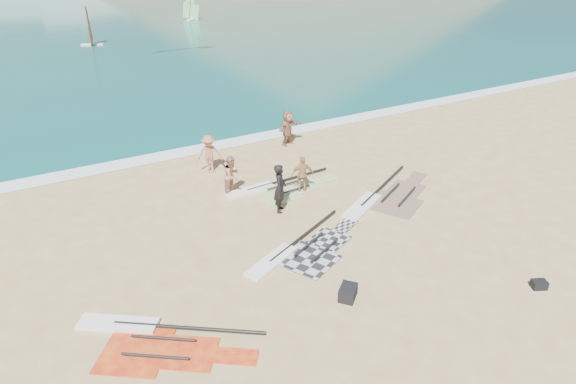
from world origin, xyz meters
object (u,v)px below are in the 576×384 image
beachgoer_back (302,174)px  gear_bag_far (539,284)px  rig_red (149,338)px  gear_bag_near (348,293)px  beachgoer_right (288,128)px  rig_grey (300,252)px  beachgoer_mid (209,154)px  person_wetsuit (280,188)px  rig_orange (384,198)px  beachgoer_left (232,176)px  rig_green (275,189)px

beachgoer_back → gear_bag_far: bearing=127.0°
rig_red → gear_bag_near: gear_bag_near is taller
rig_red → beachgoer_right: bearing=81.2°
rig_grey → beachgoer_mid: size_ratio=2.93×
gear_bag_near → person_wetsuit: (0.96, 5.68, 0.78)m
rig_orange → gear_bag_near: (-5.15, -4.32, 0.15)m
beachgoer_left → rig_orange: bearing=-64.1°
beachgoer_back → beachgoer_right: 5.68m
person_wetsuit → beachgoer_right: (3.98, 6.15, -0.05)m
beachgoer_left → beachgoer_right: bearing=8.5°
rig_green → rig_orange: (3.46, -3.08, 0.00)m
beachgoer_left → beachgoer_back: bearing=-54.9°
gear_bag_near → gear_bag_far: size_ratio=1.44×
rig_red → beachgoer_back: size_ratio=2.70×
rig_green → rig_orange: bearing=-44.7°
person_wetsuit → beachgoer_right: 7.33m
gear_bag_far → beachgoer_mid: bearing=111.7°
rig_grey → rig_orange: bearing=-6.9°
gear_bag_near → beachgoer_right: beachgoer_right is taller
rig_orange → rig_red: bearing=168.5°
rig_red → beachgoer_right: 14.89m
person_wetsuit → rig_red: bearing=159.7°
rig_grey → rig_red: same height
beachgoer_right → gear_bag_near: bearing=-135.0°
gear_bag_near → beachgoer_mid: bearing=89.8°
rig_grey → beachgoer_mid: 7.93m
beachgoer_left → gear_bag_far: bearing=-92.6°
rig_orange → gear_bag_far: 6.90m
rig_grey → beachgoer_mid: (-0.01, 7.88, 0.85)m
beachgoer_left → beachgoer_back: (2.65, -1.25, -0.06)m
rig_grey → beachgoer_back: size_ratio=3.24×
rig_red → beachgoer_left: beachgoer_left is taller
rig_red → person_wetsuit: (6.51, 4.38, 0.94)m
person_wetsuit → beachgoer_left: bearing=60.2°
beachgoer_mid → beachgoer_left: bearing=-70.1°
gear_bag_near → rig_green: bearing=77.1°
rig_grey → gear_bag_near: 2.73m
rig_red → beachgoer_right: (10.49, 10.53, 0.89)m
rig_grey → gear_bag_far: bearing=-69.6°
gear_bag_far → beachgoer_mid: beachgoer_mid is taller
gear_bag_near → beachgoer_left: (-0.05, 7.91, 0.67)m
rig_red → beachgoer_left: 8.63m
beachgoer_right → gear_bag_far: bearing=-111.0°
beachgoer_left → beachgoer_back: beachgoer_left is taller
gear_bag_far → person_wetsuit: bearing=117.7°
rig_green → beachgoer_mid: 3.71m
rig_orange → beachgoer_right: 7.56m
rig_red → gear_bag_near: bearing=23.0°
rig_green → gear_bag_near: gear_bag_near is taller
beachgoer_left → gear_bag_near: bearing=-119.2°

